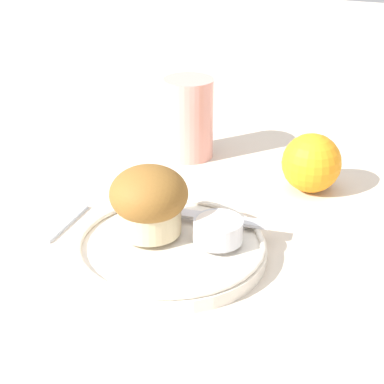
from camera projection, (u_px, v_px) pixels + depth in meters
The scene contains 9 objects.
ground_plane at pixel (156, 254), 0.66m from camera, with size 3.00×3.00×0.00m, color beige.
plate at pixel (171, 249), 0.65m from camera, with size 0.19×0.19×0.02m.
muffin at pixel (149, 200), 0.64m from camera, with size 0.08×0.08×0.07m.
cream_ramekin at pixel (218, 229), 0.64m from camera, with size 0.05×0.05×0.02m.
berry_pair at pixel (164, 210), 0.69m from camera, with size 0.02×0.01×0.01m.
butter_knife at pixel (195, 215), 0.69m from camera, with size 0.16×0.03×0.00m.
orange_fruit at pixel (311, 163), 0.77m from camera, with size 0.07×0.07×0.07m.
juice_glass at pixel (189, 118), 0.86m from camera, with size 0.07×0.07×0.11m.
folded_napkin at pixel (11, 211), 0.73m from camera, with size 0.15×0.08×0.01m.
Camera 1 is at (0.23, -0.51, 0.35)m, focal length 60.00 mm.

